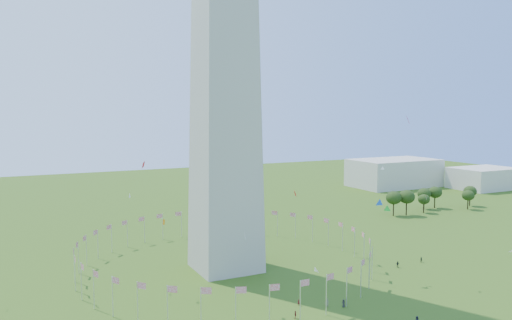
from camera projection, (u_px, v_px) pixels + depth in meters
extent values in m
cylinder|color=silver|center=(343.00, 237.00, 157.30)|extent=(0.24, 0.24, 9.00)
cylinder|color=silver|center=(328.00, 233.00, 163.23)|extent=(0.24, 0.24, 9.00)
cylinder|color=silver|center=(313.00, 229.00, 168.44)|extent=(0.24, 0.24, 9.00)
cylinder|color=silver|center=(295.00, 226.00, 172.78)|extent=(0.24, 0.24, 9.00)
cylinder|color=silver|center=(277.00, 224.00, 176.11)|extent=(0.24, 0.24, 9.00)
cylinder|color=silver|center=(259.00, 222.00, 178.33)|extent=(0.24, 0.24, 9.00)
cylinder|color=silver|center=(240.00, 222.00, 179.38)|extent=(0.24, 0.24, 9.00)
cylinder|color=silver|center=(220.00, 222.00, 179.22)|extent=(0.24, 0.24, 9.00)
cylinder|color=silver|center=(201.00, 223.00, 177.86)|extent=(0.24, 0.24, 9.00)
cylinder|color=silver|center=(182.00, 224.00, 175.33)|extent=(0.24, 0.24, 9.00)
cylinder|color=silver|center=(163.00, 227.00, 171.72)|extent=(0.24, 0.24, 9.00)
cylinder|color=silver|center=(145.00, 230.00, 167.14)|extent=(0.24, 0.24, 9.00)
cylinder|color=silver|center=(127.00, 234.00, 161.73)|extent=(0.24, 0.24, 9.00)
cylinder|color=silver|center=(112.00, 238.00, 155.64)|extent=(0.24, 0.24, 9.00)
cylinder|color=silver|center=(98.00, 244.00, 149.06)|extent=(0.24, 0.24, 9.00)
cylinder|color=silver|center=(87.00, 250.00, 142.20)|extent=(0.24, 0.24, 9.00)
cylinder|color=silver|center=(78.00, 257.00, 135.26)|extent=(0.24, 0.24, 9.00)
cylinder|color=silver|center=(74.00, 265.00, 128.46)|extent=(0.24, 0.24, 9.00)
cylinder|color=silver|center=(75.00, 273.00, 121.99)|extent=(0.24, 0.24, 9.00)
cylinder|color=silver|center=(81.00, 282.00, 116.06)|extent=(0.24, 0.24, 9.00)
cylinder|color=silver|center=(94.00, 289.00, 110.85)|extent=(0.24, 0.24, 9.00)
cylinder|color=silver|center=(113.00, 297.00, 106.51)|extent=(0.24, 0.24, 9.00)
cylinder|color=silver|center=(137.00, 303.00, 103.18)|extent=(0.24, 0.24, 9.00)
cylinder|color=silver|center=(167.00, 307.00, 100.96)|extent=(0.24, 0.24, 9.00)
cylinder|color=silver|center=(201.00, 309.00, 99.91)|extent=(0.24, 0.24, 9.00)
cylinder|color=silver|center=(236.00, 309.00, 100.07)|extent=(0.24, 0.24, 9.00)
cylinder|color=silver|center=(269.00, 306.00, 101.43)|extent=(0.24, 0.24, 9.00)
cylinder|color=silver|center=(300.00, 301.00, 103.96)|extent=(0.24, 0.24, 9.00)
cylinder|color=silver|center=(326.00, 295.00, 107.56)|extent=(0.24, 0.24, 9.00)
cylinder|color=silver|center=(347.00, 287.00, 112.15)|extent=(0.24, 0.24, 9.00)
cylinder|color=silver|center=(361.00, 279.00, 117.56)|extent=(0.24, 0.24, 9.00)
cylinder|color=silver|center=(369.00, 271.00, 123.65)|extent=(0.24, 0.24, 9.00)
cylinder|color=silver|center=(372.00, 263.00, 130.23)|extent=(0.24, 0.24, 9.00)
cylinder|color=silver|center=(370.00, 255.00, 137.09)|extent=(0.24, 0.24, 9.00)
cylinder|color=silver|center=(364.00, 249.00, 144.03)|extent=(0.24, 0.24, 9.00)
cylinder|color=silver|center=(355.00, 242.00, 150.83)|extent=(0.24, 0.24, 9.00)
cube|color=beige|center=(394.00, 173.00, 294.72)|extent=(50.00, 30.00, 16.00)
cube|color=beige|center=(484.00, 178.00, 285.80)|extent=(35.00, 25.00, 12.00)
imported|color=#5A1419|center=(299.00, 302.00, 113.24)|extent=(0.63, 0.57, 1.44)
imported|color=#282828|center=(344.00, 303.00, 112.26)|extent=(0.87, 1.04, 1.82)
imported|color=#5D151B|center=(295.00, 315.00, 106.15)|extent=(1.05, 1.16, 1.68)
imported|color=#73685C|center=(327.00, 302.00, 112.79)|extent=(1.05, 0.88, 1.83)
imported|color=black|center=(398.00, 264.00, 140.93)|extent=(1.18, 0.89, 1.79)
imported|color=black|center=(421.00, 260.00, 145.90)|extent=(1.18, 1.53, 1.51)
plane|color=blue|center=(379.00, 203.00, 130.14)|extent=(2.30, 0.89, 2.42)
plane|color=#CC2699|center=(408.00, 120.00, 108.34)|extent=(1.27, 2.13, 1.99)
plane|color=red|center=(143.00, 165.00, 105.71)|extent=(0.75, 1.75, 1.62)
plane|color=white|center=(130.00, 196.00, 126.12)|extent=(0.72, 1.34, 1.52)
plane|color=orange|center=(164.00, 222.00, 119.83)|extent=(1.48, 0.08, 1.48)
plane|color=red|center=(295.00, 194.00, 124.81)|extent=(1.34, 1.23, 1.70)
plane|color=green|center=(325.00, 161.00, 161.47)|extent=(0.53, 1.09, 1.15)
plane|color=white|center=(316.00, 270.00, 116.51)|extent=(0.83, 1.50, 1.50)
plane|color=white|center=(245.00, 236.00, 110.34)|extent=(1.79, 1.00, 1.85)
plane|color=white|center=(382.00, 168.00, 136.84)|extent=(0.87, 0.75, 0.97)
plane|color=blue|center=(426.00, 197.00, 127.94)|extent=(1.68, 1.66, 1.75)
plane|color=green|center=(387.00, 209.00, 130.71)|extent=(1.04, 2.02, 2.23)
ellipsoid|color=#2B4617|center=(394.00, 204.00, 210.80)|extent=(6.58, 6.58, 10.28)
ellipsoid|color=#2B4617|center=(406.00, 203.00, 211.61)|extent=(6.83, 6.83, 10.67)
ellipsoid|color=#2B4617|center=(424.00, 204.00, 217.06)|extent=(5.12, 5.12, 8.00)
ellipsoid|color=#2B4617|center=(424.00, 199.00, 225.51)|extent=(6.01, 6.01, 9.39)
ellipsoid|color=#2B4617|center=(435.00, 197.00, 227.86)|extent=(6.24, 6.24, 9.75)
ellipsoid|color=#2B4617|center=(468.00, 200.00, 224.65)|extent=(5.46, 5.46, 8.54)
ellipsoid|color=#2B4617|center=(470.00, 196.00, 232.73)|extent=(5.94, 5.94, 9.28)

